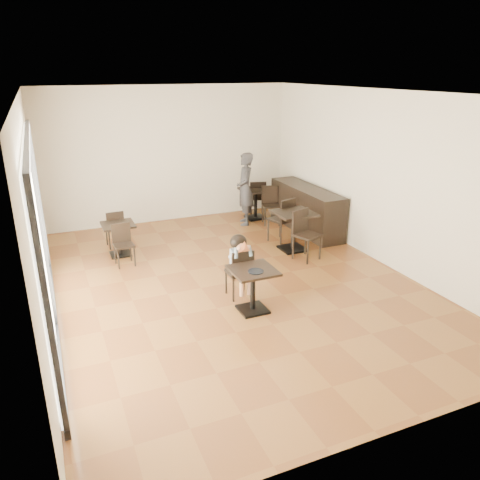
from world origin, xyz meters
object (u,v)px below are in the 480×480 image
chair_left_a (115,228)px  chair_back_a (257,198)px  chair_left_b (124,245)px  chair_back_b (271,206)px  chair_mid_a (281,220)px  cafe_table_left (119,240)px  cafe_table_mid (293,231)px  child_chair (239,272)px  child (239,266)px  cafe_table_back (256,204)px  adult_patron (245,189)px  child_table (253,290)px  chair_mid_b (307,236)px

chair_left_a → chair_back_a: (3.69, 0.87, 0.05)m
chair_left_b → chair_back_b: 3.87m
chair_left_b → chair_left_a: bearing=86.9°
chair_mid_a → cafe_table_left: bearing=-28.4°
cafe_table_mid → cafe_table_left: (-3.34, 1.10, -0.08)m
child_chair → chair_left_a: (-1.50, 3.14, -0.02)m
child → cafe_table_back: size_ratio=1.41×
chair_back_a → cafe_table_back: bearing=75.3°
child_chair → cafe_table_back: bearing=-118.5°
adult_patron → chair_back_a: 0.89m
child_chair → chair_left_a: 3.48m
child_table → child_chair: child_chair is taller
child_table → chair_back_b: (2.20, 3.76, 0.10)m
adult_patron → chair_left_b: size_ratio=2.16×
cafe_table_mid → chair_left_a: 3.73m
adult_patron → chair_left_a: bearing=-68.2°
child_chair → cafe_table_left: 3.00m
cafe_table_left → cafe_table_back: 3.73m
cafe_table_mid → chair_mid_a: size_ratio=0.83×
cafe_table_back → adult_patron: bearing=-144.4°
child → chair_left_a: 3.48m
cafe_table_mid → adult_patron: bearing=96.4°
child_table → chair_mid_a: chair_mid_a is taller
cafe_table_mid → chair_left_b: cafe_table_mid is taller
chair_back_b → child: bearing=-108.4°
chair_back_b → cafe_table_left: bearing=-154.5°
child_chair → chair_left_b: bearing=-53.8°
cafe_table_left → chair_back_b: bearing=9.5°
chair_mid_b → chair_left_b: size_ratio=1.23×
cafe_table_mid → cafe_table_back: size_ratio=1.09×
child → chair_back_a: bearing=61.3°
cafe_table_left → chair_left_b: (0.00, -0.55, 0.07)m
child_table → chair_left_a: size_ratio=0.88×
child → cafe_table_left: bearing=120.0°
cafe_table_mid → cafe_table_left: bearing=161.8°
child_chair → chair_left_a: bearing=-64.5°
chair_mid_a → chair_back_b: chair_mid_a is taller
chair_mid_a → adult_patron: bearing=-100.2°
child_chair → chair_back_a: bearing=-118.7°
child_table → chair_mid_a: size_ratio=0.72×
adult_patron → chair_left_a: (-3.12, -0.32, -0.46)m
cafe_table_left → chair_left_a: (0.00, 0.55, 0.07)m
cafe_table_back → chair_back_a: chair_back_a is taller
chair_left_a → chair_left_b: bearing=86.9°
cafe_table_left → chair_mid_a: chair_mid_a is taller
child_chair → chair_mid_b: bearing=-152.9°
chair_mid_a → chair_back_a: (0.35, 1.97, -0.04)m
child_table → child_chair: 0.55m
cafe_table_left → chair_mid_a: size_ratio=0.67×
child_table → adult_patron: size_ratio=0.41×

